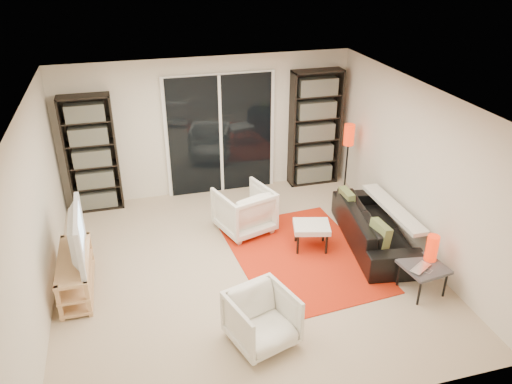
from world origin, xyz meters
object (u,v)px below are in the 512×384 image
at_px(armchair_back, 244,210).
at_px(ottoman, 311,228).
at_px(armchair_front, 262,319).
at_px(bookshelf_left, 92,155).
at_px(side_table, 423,268).
at_px(floor_lamp, 348,143).
at_px(sofa, 374,227).
at_px(bookshelf_right, 315,129).
at_px(tv_stand, 76,273).

bearing_deg(armchair_back, ottoman, 119.81).
bearing_deg(armchair_front, bookshelf_left, 98.08).
relative_size(side_table, floor_lamp, 0.44).
height_order(armchair_front, side_table, armchair_front).
relative_size(bookshelf_left, floor_lamp, 1.47).
xyz_separation_m(armchair_front, floor_lamp, (2.40, 3.08, 0.69)).
bearing_deg(sofa, armchair_back, 72.21).
relative_size(bookshelf_left, bookshelf_right, 0.93).
xyz_separation_m(tv_stand, armchair_back, (2.45, 0.88, 0.09)).
distance_m(bookshelf_left, armchair_back, 2.66).
bearing_deg(armchair_back, sofa, 135.86).
bearing_deg(tv_stand, ottoman, 2.33).
xyz_separation_m(bookshelf_right, tv_stand, (-4.10, -2.24, -0.79)).
height_order(bookshelf_left, floor_lamp, bookshelf_left).
bearing_deg(ottoman, bookshelf_left, 145.02).
distance_m(sofa, armchair_back, 1.97).
xyz_separation_m(ottoman, floor_lamp, (1.18, 1.43, 0.66)).
xyz_separation_m(bookshelf_right, side_table, (0.17, -3.44, -0.69)).
distance_m(sofa, armchair_front, 2.65).
xyz_separation_m(bookshelf_left, armchair_front, (1.80, -3.76, -0.66)).
bearing_deg(bookshelf_left, armchair_front, -64.45).
bearing_deg(ottoman, side_table, -52.73).
xyz_separation_m(bookshelf_left, side_table, (4.02, -3.44, -0.62)).
height_order(bookshelf_left, side_table, bookshelf_left).
relative_size(tv_stand, armchair_back, 1.54).
bearing_deg(ottoman, armchair_back, 137.54).
bearing_deg(tv_stand, armchair_front, -36.49).
distance_m(bookshelf_right, tv_stand, 4.74).
bearing_deg(armchair_back, tv_stand, 2.10).
distance_m(sofa, side_table, 1.20).
height_order(sofa, ottoman, sofa).
bearing_deg(tv_stand, floor_lamp, 19.41).
relative_size(armchair_back, armchair_front, 1.13).
bearing_deg(side_table, tv_stand, 164.42).
xyz_separation_m(bookshelf_left, tv_stand, (-0.25, -2.24, -0.71)).
bearing_deg(sofa, tv_stand, 98.70).
xyz_separation_m(bookshelf_left, ottoman, (3.02, -2.11, -0.63)).
distance_m(armchair_front, floor_lamp, 3.97).
bearing_deg(sofa, ottoman, 90.95).
bearing_deg(bookshelf_right, ottoman, -111.59).
bearing_deg(bookshelf_left, bookshelf_right, -0.00).
distance_m(bookshelf_right, armchair_front, 4.35).
bearing_deg(armchair_front, sofa, 17.65).
relative_size(ottoman, floor_lamp, 0.46).
xyz_separation_m(sofa, armchair_back, (-1.77, 0.88, 0.07)).
distance_m(bookshelf_right, sofa, 2.37).
bearing_deg(bookshelf_right, side_table, -87.10).
bearing_deg(floor_lamp, ottoman, -129.42).
bearing_deg(side_table, armchair_back, 131.38).
height_order(bookshelf_left, sofa, bookshelf_left).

